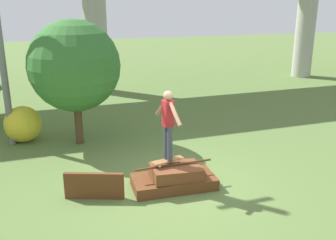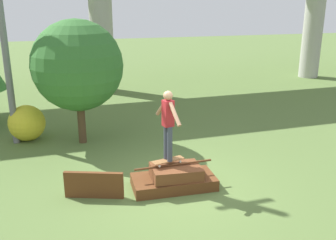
# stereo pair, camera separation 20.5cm
# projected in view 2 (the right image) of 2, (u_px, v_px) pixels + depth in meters

# --- Properties ---
(ground_plane) EXTENTS (80.00, 80.00, 0.00)m
(ground_plane) POSITION_uv_depth(u_px,v_px,m) (174.00, 187.00, 8.82)
(ground_plane) COLOR #567038
(scrap_pile) EXTENTS (1.98, 1.06, 0.60)m
(scrap_pile) POSITION_uv_depth(u_px,v_px,m) (174.00, 178.00, 8.74)
(scrap_pile) COLOR #5B3319
(scrap_pile) RESTS_ON ground_plane
(scrap_plank_loose) EXTENTS (1.26, 0.56, 0.61)m
(scrap_plank_loose) POSITION_uv_depth(u_px,v_px,m) (94.00, 185.00, 8.26)
(scrap_plank_loose) COLOR #5B3319
(scrap_plank_loose) RESTS_ON ground_plane
(skateboard) EXTENTS (0.81, 0.36, 0.09)m
(skateboard) POSITION_uv_depth(u_px,v_px,m) (168.00, 160.00, 8.65)
(skateboard) COLOR brown
(skateboard) RESTS_ON scrap_pile
(skater) EXTENTS (0.29, 1.09, 1.63)m
(skater) POSITION_uv_depth(u_px,v_px,m) (168.00, 121.00, 8.37)
(skater) COLOR #383D4C
(skater) RESTS_ON skateboard
(tree_behind_right) EXTENTS (2.69, 2.69, 3.75)m
(tree_behind_right) POSITION_uv_depth(u_px,v_px,m) (78.00, 66.00, 10.99)
(tree_behind_right) COLOR #4C3823
(tree_behind_right) RESTS_ON ground_plane
(bush_yellow_flowering) EXTENTS (1.13, 1.13, 1.13)m
(bush_yellow_flowering) POSITION_uv_depth(u_px,v_px,m) (27.00, 123.00, 11.72)
(bush_yellow_flowering) COLOR gold
(bush_yellow_flowering) RESTS_ON ground_plane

